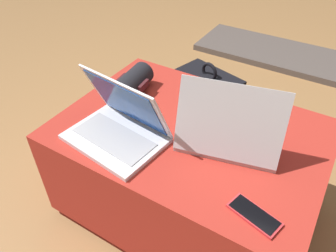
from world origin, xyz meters
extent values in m
plane|color=#9E7042|center=(0.00, 0.00, 0.00)|extent=(14.00, 14.00, 0.00)
cube|color=maroon|center=(0.00, 0.00, 0.03)|extent=(0.92, 0.65, 0.05)
cube|color=#B22D23|center=(0.00, 0.00, 0.25)|extent=(0.95, 0.68, 0.41)
cube|color=silver|center=(-0.19, -0.19, 0.46)|extent=(0.35, 0.27, 0.02)
cube|color=#B2B2B7|center=(-0.19, -0.20, 0.47)|extent=(0.30, 0.16, 0.00)
cube|color=silver|center=(-0.19, -0.12, 0.58)|extent=(0.33, 0.14, 0.22)
cube|color=#1E4799|center=(-0.19, -0.13, 0.58)|extent=(0.30, 0.12, 0.19)
cube|color=silver|center=(0.14, 0.03, 0.46)|extent=(0.38, 0.32, 0.02)
cube|color=#9E9EA3|center=(0.14, 0.03, 0.47)|extent=(0.32, 0.20, 0.00)
cube|color=silver|center=(0.16, -0.06, 0.59)|extent=(0.34, 0.16, 0.24)
cube|color=#B23D93|center=(0.16, -0.05, 0.59)|extent=(0.31, 0.14, 0.21)
cube|color=red|center=(0.33, -0.24, 0.46)|extent=(0.16, 0.10, 0.01)
cube|color=black|center=(0.33, -0.24, 0.46)|extent=(0.15, 0.09, 0.00)
cube|color=black|center=(-0.15, 0.48, 0.19)|extent=(0.36, 0.26, 0.39)
cube|color=black|center=(-0.12, 0.59, 0.12)|extent=(0.26, 0.13, 0.17)
torus|color=black|center=(-0.15, 0.48, 0.41)|extent=(0.09, 0.04, 0.09)
cylinder|color=black|center=(-0.32, 0.08, 0.50)|extent=(0.11, 0.21, 0.09)
cube|color=#441B20|center=(-0.32, 0.08, 0.50)|extent=(0.13, 0.08, 0.03)
cube|color=#564C47|center=(0.00, 1.64, 0.02)|extent=(1.40, 0.50, 0.04)
camera|label=1|loc=(0.40, -0.82, 1.22)|focal=35.00mm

